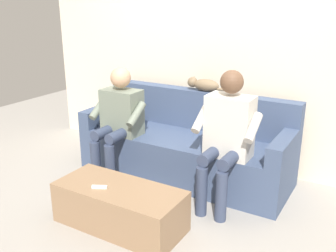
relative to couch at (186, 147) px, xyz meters
name	(u,v)px	position (x,y,z in m)	size (l,w,h in m)	color
ground_plane	(148,203)	(0.00, 0.72, -0.30)	(8.00, 8.00, 0.00)	gray
back_wall	(210,39)	(0.00, -0.50, 1.07)	(4.28, 0.06, 2.73)	beige
couch	(186,147)	(0.00, 0.00, 0.00)	(2.17, 0.77, 0.86)	#3D4C6B
coffee_table	(120,207)	(0.00, 1.14, -0.13)	(1.06, 0.47, 0.35)	#8C6B4C
person_left_seated	(227,132)	(-0.58, 0.37, 0.38)	(0.55, 0.51, 1.21)	beige
person_right_seated	(118,116)	(0.58, 0.37, 0.35)	(0.55, 0.51, 1.13)	slate
cat_on_backrest	(204,85)	(-0.06, -0.26, 0.63)	(0.50, 0.14, 0.14)	#756047
remote_white	(99,187)	(0.13, 1.23, 0.06)	(0.12, 0.03, 0.02)	white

